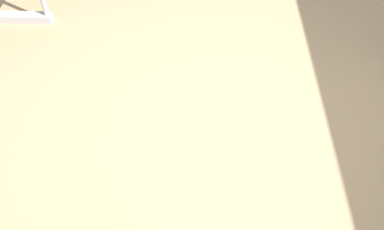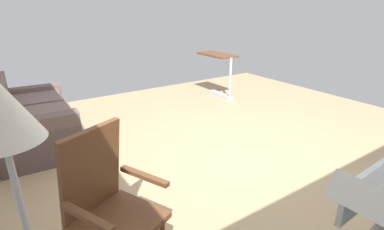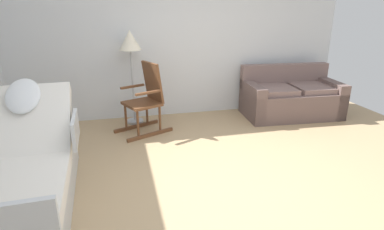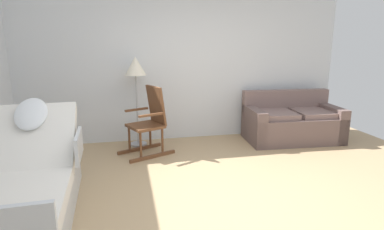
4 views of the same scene
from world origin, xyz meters
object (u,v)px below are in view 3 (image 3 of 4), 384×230
Objects in this scene: couch at (291,98)px; rocking_chair at (146,99)px; hospital_bed at (20,179)px; floor_lamp at (130,47)px.

couch is 1.57× the size of rocking_chair.
floor_lamp is (1.17, 2.13, 0.92)m from hospital_bed.
hospital_bed reaches higher than couch.
floor_lamp is (-0.17, 0.44, 0.72)m from rocking_chair.
couch is 2.51m from rocking_chair.
rocking_chair is at bearing 51.65° from hospital_bed.
hospital_bed is 1.28× the size of couch.
couch is (3.84, 1.85, -0.01)m from hospital_bed.
rocking_chair reaches higher than couch.
floor_lamp reaches higher than rocking_chair.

